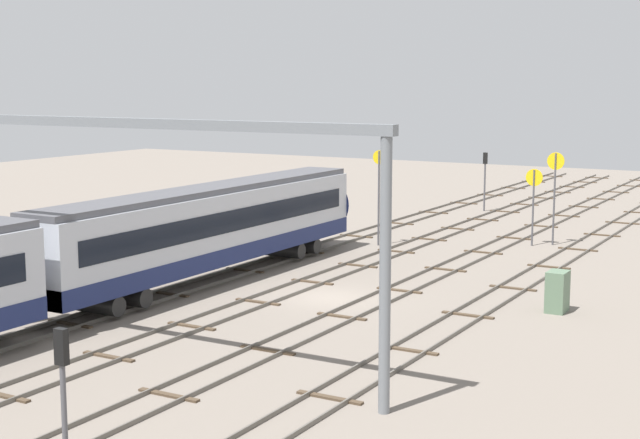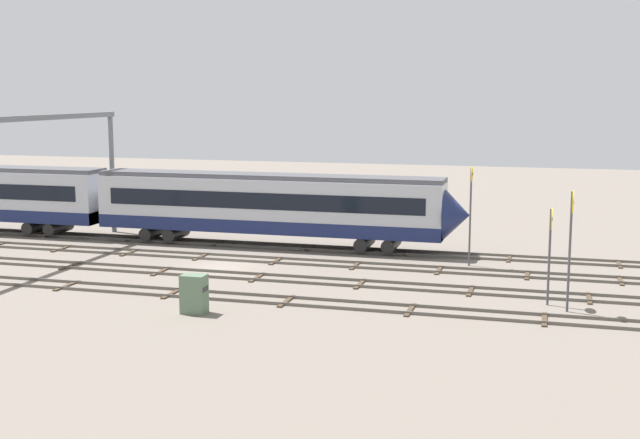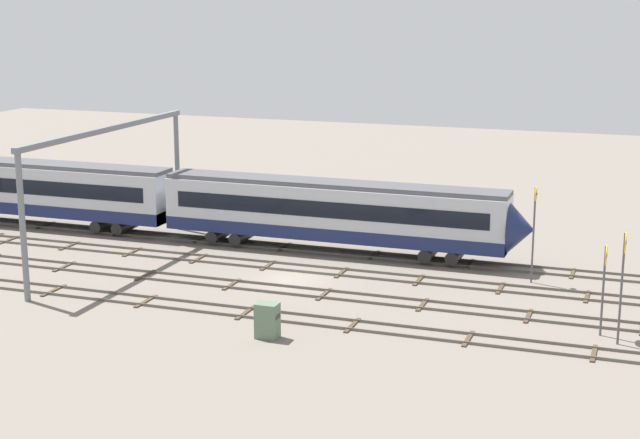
% 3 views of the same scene
% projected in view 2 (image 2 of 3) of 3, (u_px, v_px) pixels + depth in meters
% --- Properties ---
extents(ground_plane, '(147.39, 147.39, 0.00)m').
position_uv_depth(ground_plane, '(224.00, 267.00, 50.13)').
color(ground_plane, slate).
extents(track_near_foreground, '(131.39, 2.40, 0.16)m').
position_uv_depth(track_near_foreground, '(173.00, 293.00, 43.39)').
color(track_near_foreground, '#59544C').
rests_on(track_near_foreground, ground).
extents(track_second_near, '(131.39, 2.40, 0.16)m').
position_uv_depth(track_second_near, '(209.00, 274.00, 47.88)').
color(track_second_near, '#59544C').
rests_on(track_second_near, ground).
extents(track_middle, '(131.39, 2.40, 0.16)m').
position_uv_depth(track_middle, '(238.00, 258.00, 52.36)').
color(track_middle, '#59544C').
rests_on(track_middle, ground).
extents(track_with_train, '(131.39, 2.40, 0.16)m').
position_uv_depth(track_with_train, '(263.00, 245.00, 56.85)').
color(track_with_train, '#59544C').
rests_on(track_with_train, ground).
extents(overhead_gantry, '(0.40, 19.39, 8.98)m').
position_uv_depth(overhead_gantry, '(36.00, 150.00, 52.73)').
color(overhead_gantry, slate).
rests_on(overhead_gantry, ground).
extents(speed_sign_near_foreground, '(0.14, 0.88, 6.01)m').
position_uv_depth(speed_sign_near_foreground, '(471.00, 204.00, 49.88)').
color(speed_sign_near_foreground, '#4C4C51').
rests_on(speed_sign_near_foreground, ground).
extents(speed_sign_far_trackside, '(0.14, 1.08, 4.86)m').
position_uv_depth(speed_sign_far_trackside, '(550.00, 240.00, 40.63)').
color(speed_sign_far_trackside, '#4C4C51').
rests_on(speed_sign_far_trackside, ground).
extents(speed_sign_distant_end, '(0.14, 1.09, 5.87)m').
position_uv_depth(speed_sign_distant_end, '(571.00, 231.00, 39.28)').
color(speed_sign_distant_end, '#4C4C51').
rests_on(speed_sign_distant_end, ground).
extents(relay_cabinet, '(1.18, 0.84, 1.86)m').
position_uv_depth(relay_cabinet, '(194.00, 294.00, 39.49)').
color(relay_cabinet, '#597259').
rests_on(relay_cabinet, ground).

